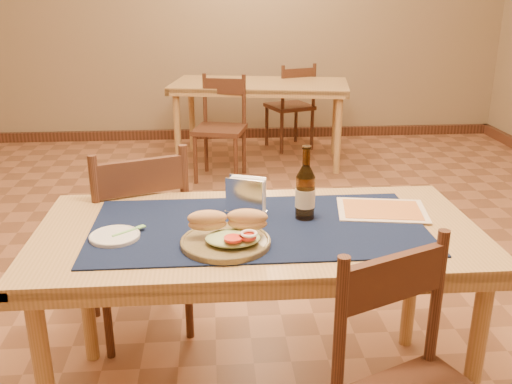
{
  "coord_description": "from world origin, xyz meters",
  "views": [
    {
      "loc": [
        -0.16,
        -2.7,
        1.57
      ],
      "look_at": [
        0.0,
        -0.7,
        0.85
      ],
      "focal_mm": 40.0,
      "sensor_mm": 36.0,
      "label": 1
    }
  ],
  "objects": [
    {
      "name": "main_table",
      "position": [
        0.0,
        -0.8,
        0.67
      ],
      "size": [
        1.6,
        0.8,
        0.75
      ],
      "color": "tan",
      "rests_on": "ground"
    },
    {
      "name": "fork",
      "position": [
        -0.45,
        -0.83,
        0.77
      ],
      "size": [
        0.11,
        0.1,
        0.0
      ],
      "color": "#77C56C",
      "rests_on": "side_plate"
    },
    {
      "name": "placemat",
      "position": [
        0.0,
        -0.8,
        0.75
      ],
      "size": [
        1.2,
        0.6,
        0.01
      ],
      "primitive_type": "cube",
      "color": "#0E1734",
      "rests_on": "main_table"
    },
    {
      "name": "room",
      "position": [
        0.0,
        0.0,
        1.4
      ],
      "size": [
        6.04,
        7.04,
        2.84
      ],
      "color": "#976142",
      "rests_on": "ground"
    },
    {
      "name": "side_plate",
      "position": [
        -0.5,
        -0.87,
        0.76
      ],
      "size": [
        0.17,
        0.17,
        0.01
      ],
      "color": "silver",
      "rests_on": "placemat"
    },
    {
      "name": "sandwich_plate",
      "position": [
        -0.11,
        -0.95,
        0.79
      ],
      "size": [
        0.3,
        0.3,
        0.12
      ],
      "color": "brown",
      "rests_on": "placemat"
    },
    {
      "name": "chair_back_near",
      "position": [
        -0.08,
        2.09,
        0.46
      ],
      "size": [
        0.5,
        0.5,
        0.88
      ],
      "color": "#4F2B1C",
      "rests_on": "ground"
    },
    {
      "name": "baseboard",
      "position": [
        0.0,
        0.0,
        0.05
      ],
      "size": [
        6.0,
        7.0,
        0.1
      ],
      "color": "#4F2B1C",
      "rests_on": "ground"
    },
    {
      "name": "beer_bottle",
      "position": [
        0.18,
        -0.74,
        0.86
      ],
      "size": [
        0.07,
        0.07,
        0.28
      ],
      "color": "#4E2F0E",
      "rests_on": "placemat"
    },
    {
      "name": "napkin_holder",
      "position": [
        -0.04,
        -0.66,
        0.82
      ],
      "size": [
        0.17,
        0.11,
        0.14
      ],
      "color": "white",
      "rests_on": "placemat"
    },
    {
      "name": "menu_card",
      "position": [
        0.49,
        -0.69,
        0.76
      ],
      "size": [
        0.37,
        0.3,
        0.01
      ],
      "color": "beige",
      "rests_on": "placemat"
    },
    {
      "name": "back_table",
      "position": [
        0.29,
        2.56,
        0.67
      ],
      "size": [
        1.72,
        1.07,
        0.75
      ],
      "color": "tan",
      "rests_on": "ground"
    },
    {
      "name": "chair_back_far",
      "position": [
        0.65,
        2.98,
        0.45
      ],
      "size": [
        0.52,
        0.52,
        0.87
      ],
      "color": "#4F2B1C",
      "rests_on": "ground"
    },
    {
      "name": "chair_main_far",
      "position": [
        -0.51,
        -0.28,
        0.49
      ],
      "size": [
        0.56,
        0.56,
        0.95
      ],
      "color": "#4F2B1C",
      "rests_on": "ground"
    }
  ]
}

